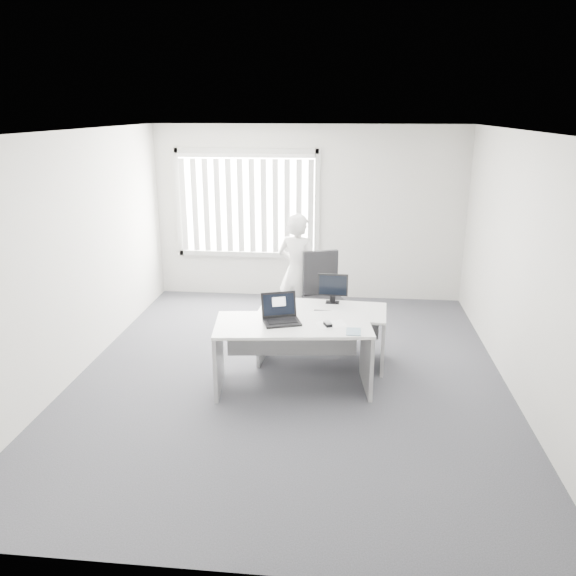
# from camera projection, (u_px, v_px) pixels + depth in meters

# --- Properties ---
(ground) EXTENTS (6.00, 6.00, 0.00)m
(ground) POSITION_uv_depth(u_px,v_px,m) (290.00, 375.00, 6.66)
(ground) COLOR #585860
(ground) RESTS_ON ground
(wall_back) EXTENTS (5.00, 0.02, 2.80)m
(wall_back) POSITION_uv_depth(u_px,v_px,m) (309.00, 214.00, 9.08)
(wall_back) COLOR silver
(wall_back) RESTS_ON ground
(wall_front) EXTENTS (5.00, 0.02, 2.80)m
(wall_front) POSITION_uv_depth(u_px,v_px,m) (241.00, 390.00, 3.39)
(wall_front) COLOR silver
(wall_front) RESTS_ON ground
(wall_left) EXTENTS (0.02, 6.00, 2.80)m
(wall_left) POSITION_uv_depth(u_px,v_px,m) (75.00, 256.00, 6.48)
(wall_left) COLOR silver
(wall_left) RESTS_ON ground
(wall_right) EXTENTS (0.02, 6.00, 2.80)m
(wall_right) POSITION_uv_depth(u_px,v_px,m) (523.00, 268.00, 5.99)
(wall_right) COLOR silver
(wall_right) RESTS_ON ground
(ceiling) EXTENTS (5.00, 6.00, 0.02)m
(ceiling) POSITION_uv_depth(u_px,v_px,m) (290.00, 131.00, 5.81)
(ceiling) COLOR silver
(ceiling) RESTS_ON wall_back
(window) EXTENTS (2.32, 0.06, 1.76)m
(window) POSITION_uv_depth(u_px,v_px,m) (247.00, 204.00, 9.09)
(window) COLOR #B7B7B3
(window) RESTS_ON wall_back
(blinds) EXTENTS (2.20, 0.10, 1.50)m
(blinds) POSITION_uv_depth(u_px,v_px,m) (246.00, 206.00, 9.04)
(blinds) COLOR white
(blinds) RESTS_ON wall_back
(desk_near) EXTENTS (1.78, 0.99, 0.78)m
(desk_near) POSITION_uv_depth(u_px,v_px,m) (293.00, 342.00, 6.21)
(desk_near) COLOR silver
(desk_near) RESTS_ON ground
(desk_far) EXTENTS (1.57, 0.82, 0.70)m
(desk_far) POSITION_uv_depth(u_px,v_px,m) (322.00, 324.00, 6.89)
(desk_far) COLOR silver
(desk_far) RESTS_ON ground
(office_chair) EXTENTS (0.86, 0.86, 1.18)m
(office_chair) POSITION_uv_depth(u_px,v_px,m) (323.00, 311.00, 7.72)
(office_chair) COLOR black
(office_chair) RESTS_ON ground
(person) EXTENTS (0.71, 0.59, 1.66)m
(person) POSITION_uv_depth(u_px,v_px,m) (298.00, 271.00, 7.92)
(person) COLOR silver
(person) RESTS_ON ground
(laptop) EXTENTS (0.48, 0.46, 0.31)m
(laptop) POSITION_uv_depth(u_px,v_px,m) (282.00, 310.00, 6.10)
(laptop) COLOR black
(laptop) RESTS_ON desk_near
(paper_sheet) EXTENTS (0.38, 0.32, 0.00)m
(paper_sheet) POSITION_uv_depth(u_px,v_px,m) (331.00, 324.00, 6.12)
(paper_sheet) COLOR white
(paper_sheet) RESTS_ON desk_near
(mouse) EXTENTS (0.11, 0.13, 0.05)m
(mouse) POSITION_uv_depth(u_px,v_px,m) (328.00, 324.00, 6.07)
(mouse) COLOR #BCBCBE
(mouse) RESTS_ON paper_sheet
(booklet) EXTENTS (0.15, 0.21, 0.01)m
(booklet) POSITION_uv_depth(u_px,v_px,m) (353.00, 332.00, 5.90)
(booklet) COLOR silver
(booklet) RESTS_ON desk_near
(keyboard) EXTENTS (0.41, 0.17, 0.02)m
(keyboard) POSITION_uv_depth(u_px,v_px,m) (330.00, 313.00, 6.66)
(keyboard) COLOR black
(keyboard) RESTS_ON desk_far
(monitor) EXTENTS (0.38, 0.13, 0.38)m
(monitor) POSITION_uv_depth(u_px,v_px,m) (333.00, 288.00, 6.99)
(monitor) COLOR black
(monitor) RESTS_ON desk_far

